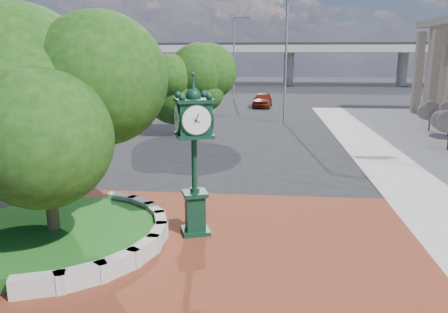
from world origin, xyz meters
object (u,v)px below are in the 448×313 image
Objects in this scene: parked_car at (262,100)px; street_lamp_far at (236,52)px; street_lamp_near at (289,51)px; post_clock at (194,150)px.

street_lamp_far is (-3.54, 8.20, 5.05)m from parked_car.
parked_car is 0.47× the size of street_lamp_far.
parked_car is at bearing -66.68° from street_lamp_far.
street_lamp_far is at bearing 106.22° from street_lamp_near.
street_lamp_near reaches higher than parked_car.
post_clock is 23.58m from street_lamp_near.
parked_car is 0.47× the size of street_lamp_near.
post_clock reaches higher than parked_car.
post_clock is at bearing -99.24° from street_lamp_near.
post_clock is 34.52m from parked_car.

